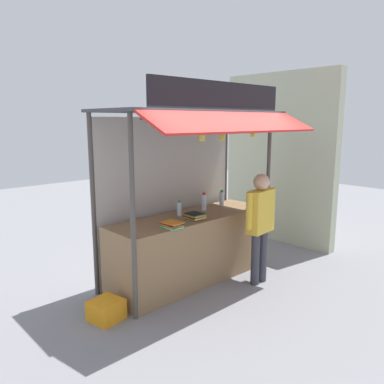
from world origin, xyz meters
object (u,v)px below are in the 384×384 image
Objects in this scene: water_bottle_back_right at (179,209)px; magazine_stack_mid_right at (195,216)px; water_bottle_front_right at (204,202)px; magazine_stack_center at (172,225)px; banana_bunch_inner_right at (202,136)px; plastic_crate at (106,310)px; banana_bunch_inner_left at (253,132)px; water_bottle_right at (222,198)px; banana_bunch_leftmost at (222,135)px; vendor_person at (260,218)px.

water_bottle_back_right reaches higher than magazine_stack_mid_right.
water_bottle_front_right is 1.10m from magazine_stack_center.
banana_bunch_inner_right is 2.42m from plastic_crate.
water_bottle_right is at bearing 84.29° from banana_bunch_inner_left.
magazine_stack_mid_right is at bearing 60.35° from banana_bunch_inner_right.
water_bottle_right is at bearing 17.24° from magazine_stack_center.
magazine_stack_mid_right is 1.71m from plastic_crate.
banana_bunch_inner_left is 0.66m from banana_bunch_leftmost.
water_bottle_right is 0.96× the size of banana_bunch_inner_right.
water_bottle_back_right reaches higher than magazine_stack_center.
vendor_person is 4.64× the size of plastic_crate.
magazine_stack_center is at bearing 150.32° from banana_bunch_inner_right.
banana_bunch_inner_right reaches higher than water_bottle_right.
water_bottle_back_right is 0.77× the size of magazine_stack_center.
magazine_stack_mid_right is 0.53m from magazine_stack_center.
banana_bunch_inner_left reaches higher than water_bottle_right.
water_bottle_front_right is 1.25m from banana_bunch_leftmost.
banana_bunch_inner_right is (-0.16, -0.62, 1.07)m from water_bottle_back_right.
banana_bunch_inner_left is (0.87, -0.62, 1.10)m from water_bottle_back_right.
magazine_stack_mid_right is at bearing -86.44° from water_bottle_back_right.
magazine_stack_center is at bearing -7.43° from plastic_crate.
magazine_stack_center is (-1.44, -0.45, -0.08)m from water_bottle_right.
banana_bunch_inner_left is at bearing -8.15° from magazine_stack_center.
banana_bunch_inner_right is at bearing -137.01° from water_bottle_front_right.
vendor_person is (-0.18, -0.91, -0.13)m from water_bottle_right.
water_bottle_front_right is 0.51m from water_bottle_back_right.
banana_bunch_inner_right is at bearing -149.60° from water_bottle_right.
banana_bunch_inner_right reaches higher than water_bottle_front_right.
vendor_person is (0.54, -0.27, -1.19)m from banana_bunch_leftmost.
banana_bunch_inner_left reaches higher than vendor_person.
banana_bunch_inner_left is at bearing -95.71° from water_bottle_right.
banana_bunch_leftmost is (0.21, -0.62, 1.07)m from water_bottle_back_right.
magazine_stack_mid_right is 0.94× the size of banana_bunch_leftmost.
water_bottle_right is 0.98m from magazine_stack_mid_right.
magazine_stack_center is (-1.01, -0.42, -0.09)m from water_bottle_front_right.
magazine_stack_center is at bearing -139.76° from water_bottle_back_right.
vendor_person is at bearing -113.55° from banana_bunch_inner_left.
water_bottle_front_right is at bearing 22.78° from magazine_stack_center.
magazine_stack_mid_right is at bearing -159.99° from water_bottle_right.
water_bottle_right is 0.16× the size of vendor_person.
magazine_stack_mid_right is 0.97× the size of banana_bunch_inner_right.
water_bottle_front_right is 1.23× the size of water_bottle_back_right.
vendor_person is at bearing -15.02° from plastic_crate.
water_bottle_front_right is 1.38m from banana_bunch_inner_right.
water_bottle_back_right is 0.14× the size of vendor_person.
banana_bunch_leftmost is 2.63m from plastic_crate.
water_bottle_front_right is (-0.43, -0.02, 0.01)m from water_bottle_right.
vendor_person is (-0.12, -0.27, -1.21)m from banana_bunch_inner_left.
banana_bunch_inner_right and banana_bunch_leftmost have the same top height.
water_bottle_front_right is 2.19m from plastic_crate.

